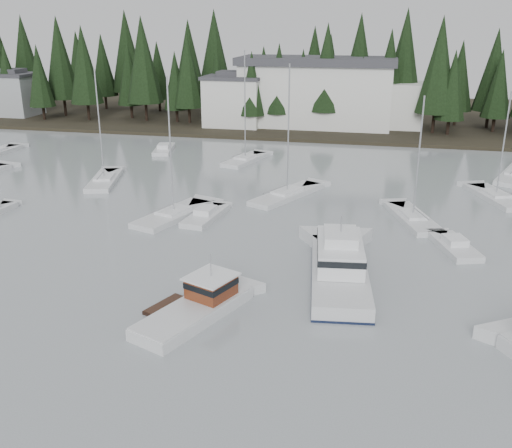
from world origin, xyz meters
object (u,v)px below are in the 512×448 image
at_px(sailboat_1, 174,216).
at_px(runabout_3, 164,150).
at_px(cabin_cruiser_center, 339,269).
at_px(runabout_4, 206,217).
at_px(sailboat_10, 105,182).
at_px(sailboat_11, 496,199).
at_px(sailboat_0, 287,196).
at_px(sailboat_8, 245,161).
at_px(runabout_1, 454,248).
at_px(harbor_inn, 329,93).
at_px(house_west, 234,100).
at_px(sailboat_4, 412,220).
at_px(lobster_boat_brown, 197,308).
at_px(house_far_west, 13,93).

height_order(sailboat_1, runabout_3, sailboat_1).
distance_m(cabin_cruiser_center, runabout_4, 16.47).
bearing_deg(sailboat_10, sailboat_11, -101.58).
bearing_deg(sailboat_1, sailboat_0, -28.27).
distance_m(sailboat_8, runabout_1, 33.90).
relative_size(harbor_inn, sailboat_1, 2.27).
distance_m(house_west, sailboat_4, 49.64).
xyz_separation_m(lobster_boat_brown, sailboat_0, (1.09, 25.48, -0.40)).
bearing_deg(runabout_1, sailboat_4, 6.93).
xyz_separation_m(sailboat_0, sailboat_4, (12.16, -4.80, -0.01)).
bearing_deg(cabin_cruiser_center, sailboat_0, 13.10).
height_order(house_west, sailboat_10, sailboat_10).
relative_size(house_far_west, sailboat_1, 0.65).
bearing_deg(sailboat_0, sailboat_8, 54.65).
relative_size(sailboat_1, sailboat_10, 1.03).
xyz_separation_m(harbor_inn, cabin_cruiser_center, (6.93, -58.24, -5.00)).
bearing_deg(sailboat_4, sailboat_8, 27.37).
bearing_deg(harbor_inn, house_far_west, -178.65).
bearing_deg(cabin_cruiser_center, sailboat_4, -28.40).
relative_size(lobster_boat_brown, sailboat_11, 0.79).
distance_m(house_west, runabout_1, 56.46).
relative_size(house_west, sailboat_1, 0.73).
bearing_deg(house_west, runabout_3, -104.41).
bearing_deg(runabout_4, sailboat_10, 64.45).
relative_size(sailboat_4, runabout_3, 1.72).
xyz_separation_m(lobster_boat_brown, runabout_1, (16.21, 14.43, -0.34)).
height_order(cabin_cruiser_center, sailboat_11, sailboat_11).
bearing_deg(runabout_3, cabin_cruiser_center, -155.84).
relative_size(harbor_inn, sailboat_10, 2.33).
distance_m(cabin_cruiser_center, sailboat_8, 35.59).
bearing_deg(sailboat_10, sailboat_1, -144.69).
bearing_deg(runabout_4, sailboat_4, -72.67).
bearing_deg(sailboat_11, sailboat_8, 49.55).
height_order(house_west, sailboat_11, sailboat_11).
height_order(sailboat_1, sailboat_4, sailboat_1).
bearing_deg(sailboat_1, sailboat_4, -61.87).
height_order(house_west, runabout_1, house_west).
bearing_deg(cabin_cruiser_center, lobster_boat_brown, 124.26).
bearing_deg(runabout_1, sailboat_0, 35.40).
height_order(house_west, runabout_4, house_west).
xyz_separation_m(sailboat_10, runabout_4, (14.58, -9.19, 0.06)).
xyz_separation_m(sailboat_4, sailboat_8, (-19.95, 18.74, 0.03)).
distance_m(house_far_west, harbor_inn, 57.07).
height_order(harbor_inn, cabin_cruiser_center, harbor_inn).
height_order(sailboat_8, runabout_1, sailboat_8).
bearing_deg(runabout_3, runabout_4, -163.90).
distance_m(sailboat_4, sailboat_8, 27.37).
relative_size(lobster_boat_brown, sailboat_4, 0.76).
relative_size(sailboat_0, sailboat_8, 0.97).
relative_size(house_west, sailboat_0, 0.70).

